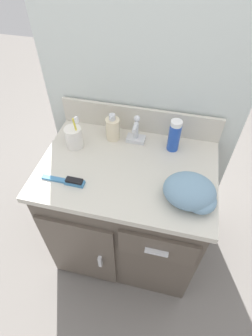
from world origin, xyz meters
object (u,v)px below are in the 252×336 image
object	(u,v)px
toothbrush_cup	(74,137)
soap_dispenser	(113,128)
hand_towel	(192,193)
shaving_cream_can	(174,136)
hairbrush	(69,181)

from	to	relation	value
toothbrush_cup	soap_dispenser	world-z (taller)	toothbrush_cup
hand_towel	soap_dispenser	bearing A→B (deg)	143.24
shaving_cream_can	hand_towel	bearing A→B (deg)	-70.30
hairbrush	soap_dispenser	bearing A→B (deg)	72.56
hand_towel	hairbrush	bearing A→B (deg)	-177.16
toothbrush_cup	hairbrush	bearing A→B (deg)	-75.90
soap_dispenser	hand_towel	size ratio (longest dim) A/B	0.69
hairbrush	hand_towel	size ratio (longest dim) A/B	0.91
toothbrush_cup	hand_towel	bearing A→B (deg)	-19.55
soap_dispenser	shaving_cream_can	size ratio (longest dim) A/B	0.90
toothbrush_cup	hand_towel	world-z (taller)	toothbrush_cup
soap_dispenser	shaving_cream_can	distance (m)	0.30
toothbrush_cup	shaving_cream_can	xyz separation A→B (m)	(0.46, 0.09, 0.03)
hairbrush	hand_towel	bearing A→B (deg)	3.52
shaving_cream_can	hairbrush	xyz separation A→B (m)	(-0.40, -0.31, -0.07)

